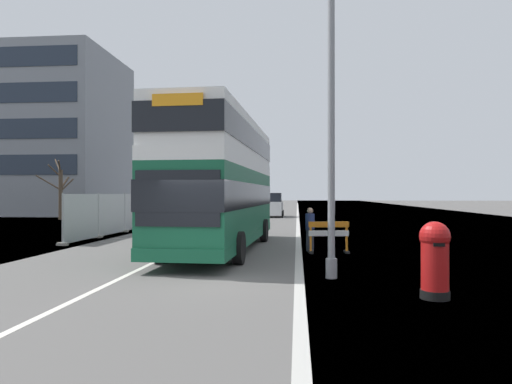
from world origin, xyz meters
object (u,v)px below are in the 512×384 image
Objects in this scene: double_decker_bus at (223,181)px; car_oncoming_near at (205,208)px; red_pillar_postbox at (435,256)px; car_receding_mid at (272,206)px; pedestrian_at_kerb at (310,229)px; roadworks_barrier at (329,234)px; lamppost_foreground at (331,108)px; car_receding_far at (236,204)px.

double_decker_bus is 2.96× the size of car_oncoming_near.
car_receding_mid reaches higher than red_pillar_postbox.
car_receding_mid is at bearing 96.24° from pedestrian_at_kerb.
double_decker_bus is 2.65× the size of car_receding_mid.
roadworks_barrier is at bearing -40.38° from pedestrian_at_kerb.
car_receding_mid is at bearing 98.78° from red_pillar_postbox.
lamppost_foreground is at bearing -85.96° from pedestrian_at_kerb.
double_decker_bus is at bearing 126.07° from red_pillar_postbox.
car_receding_mid is at bearing 97.53° from roadworks_barrier.
double_decker_bus is 6.96m from lamppost_foreground.
car_receding_far is (-9.50, 40.41, 0.13)m from red_pillar_postbox.
car_receding_mid is (-3.43, 25.98, 0.34)m from roadworks_barrier.
roadworks_barrier is 26.21m from car_receding_mid.
lamppost_foreground reaches higher than car_oncoming_near.
double_decker_bus reaches higher than car_oncoming_near.
pedestrian_at_kerb is (2.78, -25.43, -0.23)m from car_receding_mid.
lamppost_foreground is 6.53m from pedestrian_at_kerb.
pedestrian_at_kerb is (3.32, -0.14, -1.81)m from double_decker_bus.
lamppost_foreground is 2.32× the size of car_oncoming_near.
double_decker_bus is 18.18m from car_oncoming_near.
red_pillar_postbox is at bearing -76.71° from roadworks_barrier.
roadworks_barrier is (-1.66, 7.05, -0.16)m from red_pillar_postbox.
pedestrian_at_kerb is at bearing -83.76° from car_receding_mid.
lamppost_foreground is at bearing -70.97° from car_oncoming_near.
car_oncoming_near is 19.31m from pedestrian_at_kerb.
car_oncoming_near is at bearing 111.42° from red_pillar_postbox.
pedestrian_at_kerb is (-0.65, 0.56, 0.11)m from roadworks_barrier.
lamppost_foreground is at bearing 132.39° from red_pillar_postbox.
car_receding_far is at bearing 103.22° from roadworks_barrier.
double_decker_bus is at bearing 170.01° from roadworks_barrier.
car_receding_far is at bearing 120.83° from car_receding_mid.
car_oncoming_near is at bearing 114.34° from roadworks_barrier.
car_receding_far is (0.44, 15.07, -0.02)m from car_oncoming_near.
double_decker_bus reaches higher than pedestrian_at_kerb.
lamppost_foreground is 6.15× the size of roadworks_barrier.
car_oncoming_near is (-8.28, 18.29, 0.32)m from roadworks_barrier.
car_oncoming_near is 0.89× the size of car_receding_far.
red_pillar_postbox is at bearing -76.76° from car_receding_far.
car_receding_mid is 0.99× the size of car_receding_far.
car_oncoming_near is at bearing -91.66° from car_receding_far.
red_pillar_postbox is 0.35× the size of car_receding_far.
double_decker_bus is at bearing -91.23° from car_receding_mid.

